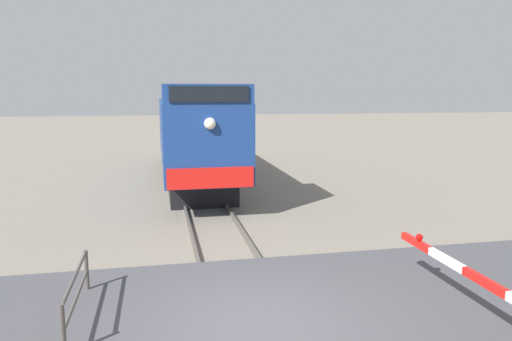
% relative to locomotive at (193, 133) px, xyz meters
% --- Properties ---
extents(ground_plane, '(160.00, 160.00, 0.00)m').
position_rel_locomotive_xyz_m(ground_plane, '(0.00, -14.31, -2.17)').
color(ground_plane, gray).
extents(rail_track_left, '(0.08, 80.00, 0.15)m').
position_rel_locomotive_xyz_m(rail_track_left, '(-0.72, -14.31, -2.10)').
color(rail_track_left, '#59544C').
rests_on(rail_track_left, ground_plane).
extents(rail_track_right, '(0.08, 80.00, 0.15)m').
position_rel_locomotive_xyz_m(rail_track_right, '(0.72, -14.31, -2.10)').
color(rail_track_right, '#59544C').
rests_on(rail_track_right, ground_plane).
extents(road_surface, '(36.00, 6.36, 0.16)m').
position_rel_locomotive_xyz_m(road_surface, '(0.00, -14.31, -2.10)').
color(road_surface, '#47474C').
rests_on(road_surface, ground_plane).
extents(locomotive, '(2.81, 15.04, 4.24)m').
position_rel_locomotive_xyz_m(locomotive, '(0.00, 0.00, 0.00)').
color(locomotive, black).
rests_on(locomotive, ground_plane).
extents(guard_railing, '(0.08, 2.52, 0.95)m').
position_rel_locomotive_xyz_m(guard_railing, '(-3.00, -13.41, -1.56)').
color(guard_railing, '#4C4742').
rests_on(guard_railing, ground_plane).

